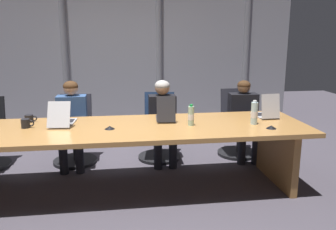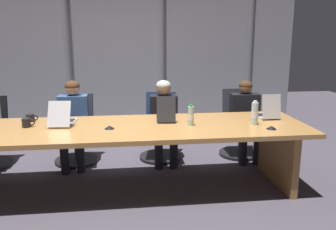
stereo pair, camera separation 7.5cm
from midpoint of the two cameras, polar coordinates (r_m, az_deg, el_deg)
The scene contains 18 objects.
ground_plane at distance 4.19m, azimuth -8.20°, elevation -11.92°, with size 12.90×12.90×0.00m, color #47424C.
conference_table at distance 3.97m, azimuth -8.48°, elevation -3.86°, with size 4.24×1.13×0.75m.
curtain_backdrop at distance 6.48m, azimuth -8.72°, elevation 11.01°, with size 6.45×0.17×3.09m.
laptop_left_mid at distance 4.17m, azimuth -17.18°, elevation -0.73°, with size 0.28×0.47×0.28m.
laptop_center at distance 4.16m, azimuth -0.93°, elevation -0.10°, with size 0.24×0.39×0.31m.
laptop_right_mid at distance 4.48m, azimuth 15.06°, elevation 0.40°, with size 0.23×0.37×0.31m.
office_chair_left_mid at distance 5.09m, azimuth -15.23°, elevation -3.51°, with size 0.60×0.60×0.93m.
office_chair_center at distance 5.08m, azimuth -1.86°, elevation -3.10°, with size 0.60×0.61×0.93m.
office_chair_right_mid at distance 5.33m, azimuth 10.79°, elevation -2.46°, with size 0.60×0.60×0.96m.
person_left_mid at distance 4.87m, azimuth -15.71°, elevation -0.58°, with size 0.40×0.55×1.15m.
person_center at distance 4.85m, azimuth -1.26°, elevation -0.14°, with size 0.39×0.55×1.13m.
person_right_mid at distance 5.12m, azimuth 11.83°, elevation 0.04°, with size 0.43×0.56×1.11m.
water_bottle_primary at distance 3.93m, azimuth 3.20°, elevation -0.15°, with size 0.07×0.07×0.24m.
water_bottle_secondary at distance 4.09m, azimuth 13.27°, elevation 0.27°, with size 0.08×0.08×0.27m.
coffee_mug_near at distance 4.41m, azimuth -21.95°, elevation -0.52°, with size 0.14×0.10×0.09m.
coffee_mug_far at distance 4.15m, azimuth -22.48°, elevation -1.27°, with size 0.14×0.09×0.10m.
conference_mic_left_side at distance 3.86m, azimuth -9.95°, elevation -2.01°, with size 0.11×0.11×0.04m, color black.
conference_mic_middle at distance 3.97m, azimuth 15.85°, elevation -1.88°, with size 0.11×0.11×0.04m, color black.
Camera 1 is at (0.01, -3.80, 1.76)m, focal length 37.70 mm.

